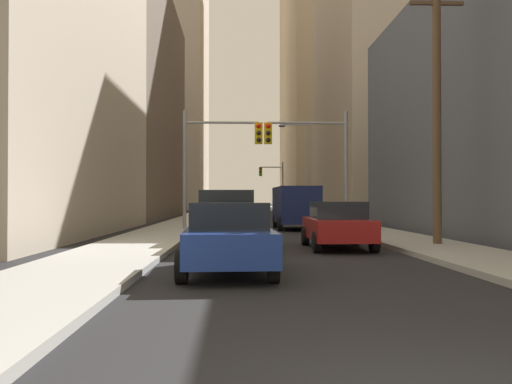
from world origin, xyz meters
name	(u,v)px	position (x,y,z in m)	size (l,w,h in m)	color
sidewalk_left	(202,215)	(-4.82, 50.00, 0.07)	(2.81, 160.00, 0.15)	#9E9E99
sidewalk_right	(300,215)	(4.82, 50.00, 0.07)	(2.81, 160.00, 0.15)	#9E9E99
pickup_truck_beige	(227,220)	(-1.78, 14.01, 0.93)	(2.20, 5.44, 1.90)	#C6B793
cargo_van_navy	(295,205)	(1.68, 25.21, 1.29)	(2.16, 5.25, 2.26)	#141E4C
sedan_blue	(229,238)	(-1.64, 7.86, 0.77)	(1.96, 4.27, 1.52)	navy
sedan_red	(337,225)	(1.78, 13.68, 0.77)	(1.95, 4.23, 1.52)	maroon
sedan_green	(229,214)	(-1.84, 26.21, 0.77)	(1.95, 4.25, 1.52)	#195938
sedan_silver	(232,210)	(-1.81, 38.89, 0.77)	(1.95, 4.25, 1.52)	#B7BABF
traffic_signal_near_left	(219,150)	(-2.33, 23.24, 4.05)	(3.93, 0.44, 6.00)	gray
traffic_signal_near_right	(310,150)	(2.22, 23.24, 4.06)	(4.18, 0.44, 6.00)	gray
traffic_signal_far_right	(273,179)	(2.82, 60.31, 4.00)	(2.89, 0.44, 6.00)	gray
utility_pole_right	(437,96)	(5.10, 13.84, 4.99)	(2.20, 0.28, 9.44)	brown
street_lamp_right	(304,161)	(3.72, 37.71, 4.55)	(2.45, 0.32, 7.50)	gray
building_left_mid_office	(60,103)	(-16.91, 44.59, 10.04)	(19.12, 28.40, 20.08)	#66564C
building_left_far_tower	(129,0)	(-19.63, 89.27, 35.47)	(25.71, 26.67, 70.95)	#B7A893
building_right_mid_block	(453,83)	(19.67, 48.63, 13.00)	(24.39, 21.30, 26.01)	#B7A893
building_right_far_highrise	(359,58)	(19.15, 86.76, 25.35)	(24.34, 29.30, 50.70)	tan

